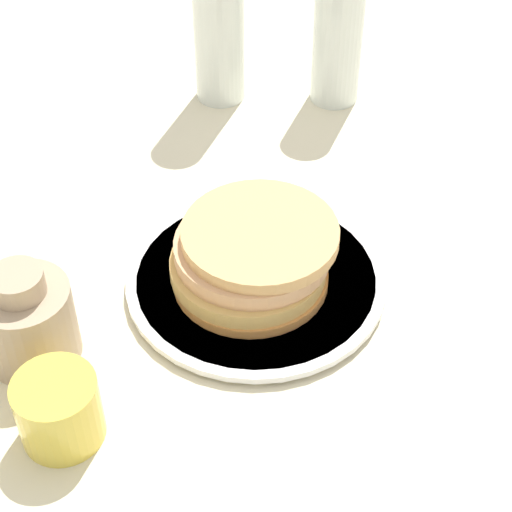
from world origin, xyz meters
TOP-DOWN VIEW (x-y plane):
  - ground_plane at (0.00, 0.00)m, footprint 4.00×4.00m
  - plate at (0.03, 0.03)m, footprint 0.26×0.26m
  - pancake_stack at (0.03, 0.03)m, footprint 0.16×0.17m
  - juice_glass at (-0.09, -0.18)m, footprint 0.07×0.07m
  - cream_jug at (-0.15, -0.10)m, footprint 0.09×0.09m
  - water_bottle_near at (0.06, 0.38)m, footprint 0.06×0.06m
  - water_bottle_mid at (-0.09, 0.36)m, footprint 0.06×0.06m

SIDE VIEW (x-z plane):
  - ground_plane at x=0.00m, z-range 0.00..0.00m
  - plate at x=0.03m, z-range 0.00..0.01m
  - juice_glass at x=-0.09m, z-range 0.00..0.06m
  - pancake_stack at x=0.03m, z-range 0.01..0.07m
  - cream_jug at x=-0.15m, z-range -0.01..0.09m
  - water_bottle_near at x=0.06m, z-range -0.01..0.21m
  - water_bottle_mid at x=-0.09m, z-range -0.01..0.25m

